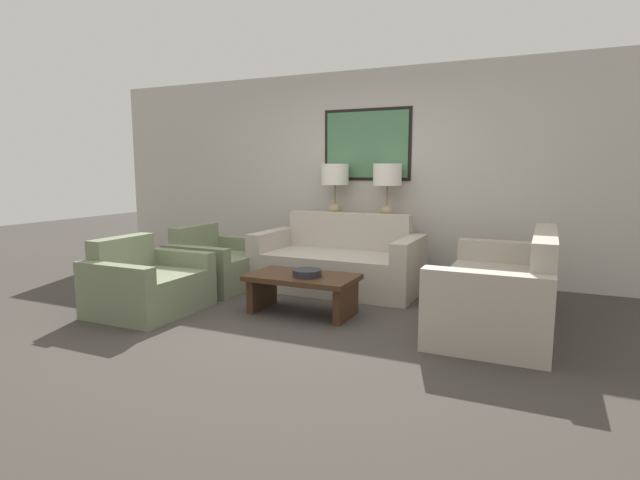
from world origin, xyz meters
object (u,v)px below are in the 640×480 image
(console_table, at_px, (360,248))
(armchair_near_back_wall, at_px, (216,265))
(table_lamp_left, at_px, (335,180))
(coffee_table, at_px, (302,286))
(armchair_near_camera, at_px, (147,286))
(couch_by_back_wall, at_px, (338,264))
(decorative_bowl, at_px, (307,273))
(table_lamp_right, at_px, (387,180))
(couch_by_side, at_px, (501,294))

(console_table, xyz_separation_m, armchair_near_back_wall, (-1.35, -1.23, -0.12))
(console_table, height_order, table_lamp_left, table_lamp_left)
(table_lamp_left, relative_size, coffee_table, 0.68)
(coffee_table, relative_size, armchair_near_camera, 1.04)
(couch_by_back_wall, height_order, decorative_bowl, couch_by_back_wall)
(console_table, distance_m, table_lamp_left, 0.95)
(table_lamp_right, xyz_separation_m, armchair_near_camera, (-1.71, -2.36, -1.00))
(console_table, relative_size, armchair_near_camera, 1.21)
(couch_by_back_wall, relative_size, armchair_near_back_wall, 1.88)
(table_lamp_right, distance_m, decorative_bowl, 2.03)
(decorative_bowl, distance_m, armchair_near_camera, 1.59)
(console_table, bearing_deg, couch_by_side, -37.25)
(table_lamp_right, xyz_separation_m, couch_by_back_wall, (-0.35, -0.72, -0.96))
(couch_by_side, bearing_deg, coffee_table, -167.63)
(table_lamp_right, distance_m, armchair_near_camera, 3.08)
(console_table, height_order, decorative_bowl, console_table)
(table_lamp_right, height_order, armchair_near_back_wall, table_lamp_right)
(table_lamp_left, relative_size, armchair_near_back_wall, 0.71)
(table_lamp_right, relative_size, coffee_table, 0.68)
(table_lamp_right, height_order, couch_by_side, table_lamp_right)
(table_lamp_right, bearing_deg, coffee_table, -98.89)
(table_lamp_right, relative_size, couch_by_side, 0.38)
(console_table, relative_size, table_lamp_right, 1.70)
(table_lamp_left, xyz_separation_m, armchair_near_back_wall, (-1.00, -1.23, -1.00))
(armchair_near_camera, bearing_deg, couch_by_back_wall, 50.41)
(table_lamp_right, distance_m, couch_by_side, 2.27)
(table_lamp_left, bearing_deg, console_table, 0.00)
(coffee_table, bearing_deg, console_table, 92.24)
(couch_by_back_wall, height_order, armchair_near_back_wall, couch_by_back_wall)
(couch_by_side, relative_size, armchair_near_back_wall, 1.88)
(decorative_bowl, relative_size, armchair_near_camera, 0.28)
(couch_by_back_wall, bearing_deg, console_table, 90.00)
(table_lamp_right, relative_size, armchair_near_camera, 0.71)
(decorative_bowl, bearing_deg, console_table, 94.43)
(table_lamp_left, height_order, coffee_table, table_lamp_left)
(console_table, height_order, couch_by_back_wall, couch_by_back_wall)
(console_table, xyz_separation_m, couch_by_side, (1.85, -1.41, -0.08))
(couch_by_back_wall, relative_size, couch_by_side, 1.00)
(console_table, bearing_deg, armchair_near_back_wall, -137.73)
(table_lamp_left, relative_size, table_lamp_right, 1.00)
(table_lamp_right, height_order, decorative_bowl, table_lamp_right)
(couch_by_side, xyz_separation_m, armchair_near_camera, (-3.20, -0.95, -0.04))
(couch_by_side, bearing_deg, console_table, 142.75)
(coffee_table, bearing_deg, couch_by_side, 12.37)
(armchair_near_back_wall, xyz_separation_m, armchair_near_camera, (0.00, -1.13, 0.00))
(table_lamp_left, distance_m, decorative_bowl, 2.08)
(decorative_bowl, bearing_deg, table_lamp_left, 105.00)
(table_lamp_left, bearing_deg, couch_by_side, -32.58)
(couch_by_side, height_order, armchair_near_back_wall, couch_by_side)
(armchair_near_back_wall, bearing_deg, decorative_bowl, -22.18)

